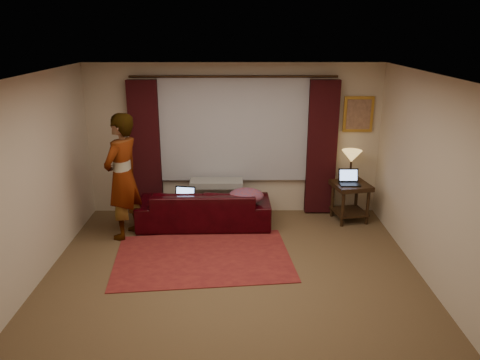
# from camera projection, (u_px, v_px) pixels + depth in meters

# --- Properties ---
(floor) EXTENTS (5.00, 5.00, 0.01)m
(floor) POSITION_uv_depth(u_px,v_px,m) (233.00, 282.00, 6.05)
(floor) COLOR brown
(floor) RESTS_ON ground
(ceiling) EXTENTS (5.00, 5.00, 0.02)m
(ceiling) POSITION_uv_depth(u_px,v_px,m) (232.00, 78.00, 5.24)
(ceiling) COLOR silver
(ceiling) RESTS_ON ground
(wall_back) EXTENTS (5.00, 0.02, 2.60)m
(wall_back) POSITION_uv_depth(u_px,v_px,m) (234.00, 140.00, 8.02)
(wall_back) COLOR #C5B49B
(wall_back) RESTS_ON ground
(wall_front) EXTENTS (5.00, 0.02, 2.60)m
(wall_front) POSITION_uv_depth(u_px,v_px,m) (229.00, 303.00, 3.27)
(wall_front) COLOR #C5B49B
(wall_front) RESTS_ON ground
(wall_left) EXTENTS (0.02, 5.00, 2.60)m
(wall_left) POSITION_uv_depth(u_px,v_px,m) (25.00, 188.00, 5.63)
(wall_left) COLOR #C5B49B
(wall_left) RESTS_ON ground
(wall_right) EXTENTS (0.02, 5.00, 2.60)m
(wall_right) POSITION_uv_depth(u_px,v_px,m) (439.00, 187.00, 5.66)
(wall_right) COLOR #C5B49B
(wall_right) RESTS_ON ground
(sheer_curtain) EXTENTS (2.50, 0.05, 1.80)m
(sheer_curtain) POSITION_uv_depth(u_px,v_px,m) (234.00, 129.00, 7.90)
(sheer_curtain) COLOR #A2A3AB
(sheer_curtain) RESTS_ON wall_back
(drape_left) EXTENTS (0.50, 0.14, 2.30)m
(drape_left) POSITION_uv_depth(u_px,v_px,m) (146.00, 148.00, 7.95)
(drape_left) COLOR black
(drape_left) RESTS_ON floor
(drape_right) EXTENTS (0.50, 0.14, 2.30)m
(drape_right) POSITION_uv_depth(u_px,v_px,m) (322.00, 148.00, 7.96)
(drape_right) COLOR black
(drape_right) RESTS_ON floor
(curtain_rod) EXTENTS (0.04, 0.04, 3.40)m
(curtain_rod) POSITION_uv_depth(u_px,v_px,m) (233.00, 77.00, 7.58)
(curtain_rod) COLOR black
(curtain_rod) RESTS_ON wall_back
(picture_frame) EXTENTS (0.50, 0.04, 0.60)m
(picture_frame) POSITION_uv_depth(u_px,v_px,m) (358.00, 114.00, 7.86)
(picture_frame) COLOR #B2802C
(picture_frame) RESTS_ON wall_back
(sofa) EXTENTS (2.18, 0.98, 0.87)m
(sofa) POSITION_uv_depth(u_px,v_px,m) (204.00, 200.00, 7.67)
(sofa) COLOR black
(sofa) RESTS_ON floor
(throw_blanket) EXTENTS (0.88, 0.35, 0.10)m
(throw_blanket) POSITION_uv_depth(u_px,v_px,m) (216.00, 170.00, 7.79)
(throw_blanket) COLOR gray
(throw_blanket) RESTS_ON sofa
(clothing_pile) EXTENTS (0.64, 0.53, 0.24)m
(clothing_pile) POSITION_uv_depth(u_px,v_px,m) (246.00, 196.00, 7.50)
(clothing_pile) COLOR brown
(clothing_pile) RESTS_ON sofa
(laptop_sofa) EXTENTS (0.40, 0.42, 0.24)m
(laptop_sofa) POSITION_uv_depth(u_px,v_px,m) (183.00, 196.00, 7.50)
(laptop_sofa) COLOR black
(laptop_sofa) RESTS_ON sofa
(area_rug) EXTENTS (2.63, 1.89, 0.01)m
(area_rug) POSITION_uv_depth(u_px,v_px,m) (203.00, 258.00, 6.68)
(area_rug) COLOR maroon
(area_rug) RESTS_ON floor
(end_table) EXTENTS (0.67, 0.67, 0.66)m
(end_table) POSITION_uv_depth(u_px,v_px,m) (350.00, 202.00, 7.90)
(end_table) COLOR black
(end_table) RESTS_ON floor
(tiffany_lamp) EXTENTS (0.45, 0.45, 0.53)m
(tiffany_lamp) POSITION_uv_depth(u_px,v_px,m) (351.00, 166.00, 7.86)
(tiffany_lamp) COLOR olive
(tiffany_lamp) RESTS_ON end_table
(laptop_table) EXTENTS (0.33, 0.36, 0.24)m
(laptop_table) POSITION_uv_depth(u_px,v_px,m) (350.00, 178.00, 7.71)
(laptop_table) COLOR black
(laptop_table) RESTS_ON end_table
(person) EXTENTS (0.76, 0.76, 1.95)m
(person) POSITION_uv_depth(u_px,v_px,m) (123.00, 177.00, 7.10)
(person) COLOR gray
(person) RESTS_ON floor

